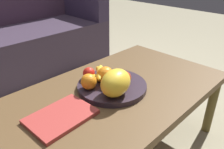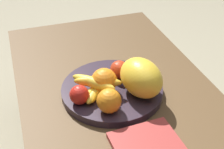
% 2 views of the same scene
% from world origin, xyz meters
% --- Properties ---
extents(coffee_table, '(1.18, 0.64, 0.40)m').
position_xyz_m(coffee_table, '(0.00, 0.00, 0.36)').
color(coffee_table, brown).
rests_on(coffee_table, ground_plane).
extents(fruit_bowl, '(0.33, 0.33, 0.03)m').
position_xyz_m(fruit_bowl, '(0.03, 0.02, 0.41)').
color(fruit_bowl, '#332733').
rests_on(fruit_bowl, coffee_table).
extents(melon_large_front, '(0.18, 0.15, 0.12)m').
position_xyz_m(melon_large_front, '(-0.03, -0.05, 0.48)').
color(melon_large_front, yellow).
rests_on(melon_large_front, fruit_bowl).
extents(orange_front, '(0.08, 0.08, 0.08)m').
position_xyz_m(orange_front, '(0.01, 0.05, 0.46)').
color(orange_front, orange).
rests_on(orange_front, fruit_bowl).
extents(orange_left, '(0.07, 0.07, 0.07)m').
position_xyz_m(orange_left, '(-0.08, 0.07, 0.46)').
color(orange_left, orange).
rests_on(orange_left, fruit_bowl).
extents(apple_front, '(0.06, 0.06, 0.06)m').
position_xyz_m(apple_front, '(-0.02, 0.14, 0.45)').
color(apple_front, red).
rests_on(apple_front, fruit_bowl).
extents(apple_left, '(0.06, 0.06, 0.06)m').
position_xyz_m(apple_left, '(0.07, -0.02, 0.45)').
color(apple_left, '#BC371B').
rests_on(apple_left, fruit_bowl).
extents(banana_bunch, '(0.15, 0.16, 0.06)m').
position_xyz_m(banana_bunch, '(0.01, 0.08, 0.45)').
color(banana_bunch, yellow).
rests_on(banana_bunch, fruit_bowl).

